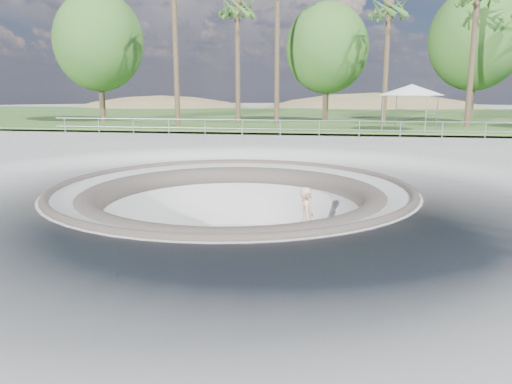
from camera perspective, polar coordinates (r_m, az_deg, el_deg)
ground at (r=14.27m, az=-2.71°, el=0.55°), size 180.00×180.00×0.00m
skate_bowl at (r=14.73m, az=-2.64°, el=-6.44°), size 14.00×14.00×4.10m
grass_strip at (r=47.85m, az=5.81°, el=8.64°), size 180.00×36.00×0.12m
distant_hills at (r=71.54m, az=9.87°, el=3.71°), size 103.20×45.00×28.60m
safety_railing at (r=25.94m, az=2.79°, el=7.14°), size 25.00×0.06×1.03m
skateboard at (r=14.42m, az=5.75°, el=-6.92°), size 0.84×0.42×0.08m
skater at (r=14.14m, az=5.83°, el=-3.22°), size 0.49×0.71×1.89m
canopy_white at (r=31.98m, az=17.35°, el=11.06°), size 4.96×4.96×2.74m
palm_b at (r=36.99m, az=-2.15°, el=20.08°), size 2.60×2.60×9.27m
palm_d at (r=36.91m, az=14.96°, el=19.36°), size 2.60×2.60×9.01m
bushy_tree_left at (r=40.69m, az=-17.55°, el=16.04°), size 6.72×6.10×9.69m
bushy_tree_mid at (r=39.68m, az=8.12°, el=15.94°), size 6.23×5.66×8.98m
bushy_tree_right at (r=41.55m, az=23.86°, el=15.65°), size 6.84×6.21×9.86m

